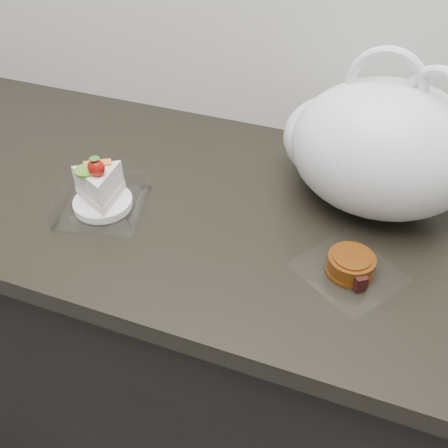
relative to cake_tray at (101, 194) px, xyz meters
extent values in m
cube|color=black|center=(0.19, 0.10, -0.50)|extent=(2.00, 0.60, 0.86)
cube|color=black|center=(0.19, 0.10, -0.05)|extent=(2.04, 0.64, 0.04)
cube|color=white|center=(0.00, 0.00, -0.03)|extent=(0.18, 0.18, 0.00)
cylinder|color=white|center=(0.00, 0.00, -0.02)|extent=(0.11, 0.11, 0.02)
ellipsoid|color=#B61A0C|center=(0.01, -0.01, 0.07)|extent=(0.03, 0.03, 0.03)
cone|color=#2D7223|center=(0.01, -0.01, 0.08)|extent=(0.02, 0.02, 0.01)
cylinder|color=#58A12E|center=(-0.02, -0.01, 0.06)|extent=(0.04, 0.04, 0.01)
cube|color=orange|center=(-0.01, 0.02, 0.06)|extent=(0.05, 0.04, 0.01)
cube|color=white|center=(0.47, -0.01, -0.03)|extent=(0.21, 0.21, 0.00)
cylinder|color=brown|center=(0.47, -0.01, -0.01)|extent=(0.10, 0.10, 0.03)
cylinder|color=brown|center=(0.47, -0.01, -0.03)|extent=(0.11, 0.11, 0.01)
cylinder|color=brown|center=(0.47, -0.01, 0.00)|extent=(0.08, 0.08, 0.00)
cube|color=black|center=(0.49, -0.04, -0.02)|extent=(0.03, 0.03, 0.03)
ellipsoid|color=white|center=(0.48, 0.19, 0.09)|extent=(0.39, 0.34, 0.25)
ellipsoid|color=white|center=(0.38, 0.24, 0.07)|extent=(0.24, 0.22, 0.16)
torus|color=white|center=(0.46, 0.20, 0.21)|extent=(0.14, 0.03, 0.14)
torus|color=white|center=(0.54, 0.17, 0.20)|extent=(0.12, 0.08, 0.13)
camera|label=1|loc=(0.48, -0.62, 0.57)|focal=40.00mm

